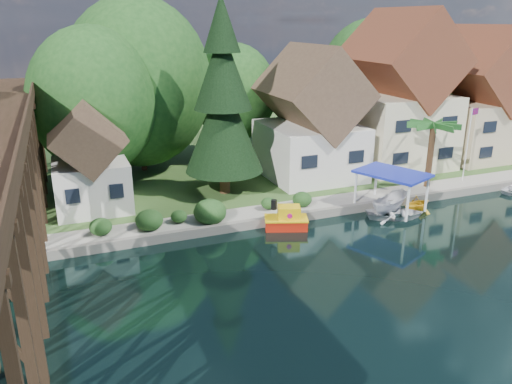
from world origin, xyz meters
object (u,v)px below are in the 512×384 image
house_left (310,123)px  house_right (477,103)px  flagpole (469,137)px  boat_yellow (417,202)px  conifer (223,102)px  tugboat (287,220)px  boat_white_a (395,212)px  boat_canopy (390,195)px  palm_tree (433,127)px  shed (90,164)px  house_center (397,100)px

house_left → house_right: house_right is taller
flagpole → boat_yellow: size_ratio=2.49×
conifer → tugboat: bearing=-74.5°
boat_white_a → boat_canopy: size_ratio=0.71×
boat_canopy → boat_yellow: size_ratio=2.29×
tugboat → boat_canopy: 8.20m
flagpole → tugboat: flagpole is taller
flagpole → boat_yellow: (-7.23, -3.13, -3.63)m
conifer → palm_tree: (15.64, -4.71, -2.16)m
shed → boat_yellow: size_ratio=3.16×
house_left → boat_white_a: size_ratio=2.73×
house_left → house_center: (9.00, 0.50, 1.28)m
house_right → boat_yellow: 17.51m
house_left → house_center: bearing=3.2°
boat_canopy → house_center: bearing=53.3°
tugboat → boat_white_a: 8.05m
tugboat → boat_yellow: 10.34m
flagpole → house_left: bearing=151.3°
palm_tree → boat_canopy: (-5.48, -2.61, -4.08)m
palm_tree → flagpole: (3.90, 0.13, -1.11)m
house_right → palm_tree: (-10.56, -6.35, -0.37)m
flagpole → boat_white_a: size_ratio=1.53×
house_left → palm_tree: bearing=-40.5°
boat_canopy → house_right: bearing=29.2°
conifer → flagpole: conifer is taller
house_right → house_left: bearing=-180.0°
house_right → flagpole: house_right is taller
house_center → flagpole: 7.42m
house_right → shed: size_ratio=1.59×
shed → house_right: bearing=2.4°
boat_white_a → palm_tree: bearing=-36.7°
house_left → shed: size_ratio=1.40×
house_right → conifer: 26.31m
shed → boat_yellow: bearing=-19.5°
house_center → tugboat: size_ratio=4.30×
palm_tree → house_right: bearing=31.0°
shed → conifer: 10.49m
conifer → flagpole: size_ratio=2.37×
boat_yellow → conifer: bearing=48.2°
house_right → conifer: (-26.20, -1.64, 1.79)m
shed → conifer: bearing=-0.8°
flagpole → boat_canopy: (-9.38, -2.74, -2.97)m
house_right → boat_white_a: 19.79m
tugboat → boat_white_a: bearing=-8.0°
boat_white_a → boat_yellow: bearing=-54.7°
flagpole → boat_canopy: 10.22m
conifer → boat_yellow: (12.31, -7.71, -6.91)m
shed → boat_yellow: shed is taller
boat_white_a → boat_canopy: boat_canopy is taller
shed → boat_canopy: (19.96, -7.46, -2.50)m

